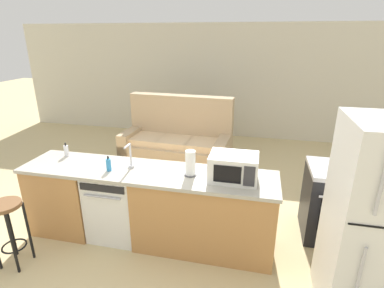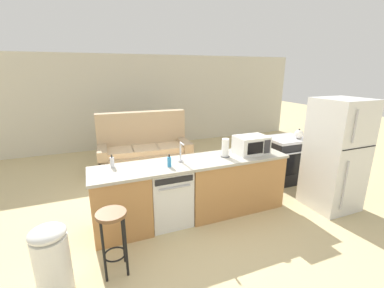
# 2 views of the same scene
# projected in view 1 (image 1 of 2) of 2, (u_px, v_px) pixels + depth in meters

# --- Properties ---
(ground_plane) EXTENTS (24.00, 24.00, 0.00)m
(ground_plane) POSITION_uv_depth(u_px,v_px,m) (138.00, 235.00, 3.71)
(ground_plane) COLOR tan
(wall_back) EXTENTS (10.00, 0.06, 2.60)m
(wall_back) POSITION_uv_depth(u_px,v_px,m) (216.00, 82.00, 7.05)
(wall_back) COLOR beige
(wall_back) RESTS_ON ground_plane
(kitchen_counter) EXTENTS (2.94, 0.66, 0.90)m
(kitchen_counter) POSITION_uv_depth(u_px,v_px,m) (155.00, 208.00, 3.52)
(kitchen_counter) COLOR #B77F47
(kitchen_counter) RESTS_ON ground_plane
(dishwasher) EXTENTS (0.58, 0.61, 0.84)m
(dishwasher) POSITION_uv_depth(u_px,v_px,m) (117.00, 203.00, 3.62)
(dishwasher) COLOR white
(dishwasher) RESTS_ON ground_plane
(stove_range) EXTENTS (0.76, 0.68, 0.90)m
(stove_range) POSITION_uv_depth(u_px,v_px,m) (338.00, 203.00, 3.57)
(stove_range) COLOR black
(stove_range) RESTS_ON ground_plane
(refrigerator) EXTENTS (0.72, 0.73, 1.77)m
(refrigerator) POSITION_uv_depth(u_px,v_px,m) (378.00, 226.00, 2.41)
(refrigerator) COLOR silver
(refrigerator) RESTS_ON ground_plane
(microwave) EXTENTS (0.50, 0.37, 0.28)m
(microwave) POSITION_uv_depth(u_px,v_px,m) (234.00, 167.00, 3.12)
(microwave) COLOR white
(microwave) RESTS_ON kitchen_counter
(sink_faucet) EXTENTS (0.07, 0.18, 0.30)m
(sink_faucet) POSITION_uv_depth(u_px,v_px,m) (130.00, 157.00, 3.39)
(sink_faucet) COLOR silver
(sink_faucet) RESTS_ON kitchen_counter
(paper_towel_roll) EXTENTS (0.14, 0.14, 0.28)m
(paper_towel_roll) POSITION_uv_depth(u_px,v_px,m) (190.00, 163.00, 3.22)
(paper_towel_roll) COLOR #4C4C51
(paper_towel_roll) RESTS_ON kitchen_counter
(soap_bottle) EXTENTS (0.06, 0.06, 0.18)m
(soap_bottle) POSITION_uv_depth(u_px,v_px,m) (109.00, 165.00, 3.35)
(soap_bottle) COLOR #338CCC
(soap_bottle) RESTS_ON kitchen_counter
(dish_soap_bottle) EXTENTS (0.06, 0.06, 0.18)m
(dish_soap_bottle) POSITION_uv_depth(u_px,v_px,m) (66.00, 151.00, 3.75)
(dish_soap_bottle) COLOR silver
(dish_soap_bottle) RESTS_ON kitchen_counter
(kettle) EXTENTS (0.21, 0.17, 0.19)m
(kettle) POSITION_uv_depth(u_px,v_px,m) (366.00, 168.00, 3.23)
(kettle) COLOR silver
(kettle) RESTS_ON stove_range
(bar_stool) EXTENTS (0.32, 0.32, 0.74)m
(bar_stool) POSITION_uv_depth(u_px,v_px,m) (8.00, 221.00, 3.08)
(bar_stool) COLOR brown
(bar_stool) RESTS_ON ground_plane
(couch) EXTENTS (2.05, 1.01, 1.27)m
(couch) POSITION_uv_depth(u_px,v_px,m) (178.00, 143.00, 5.72)
(couch) COLOR tan
(couch) RESTS_ON ground_plane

